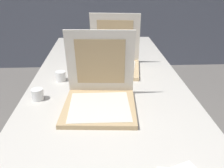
{
  "coord_description": "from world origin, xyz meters",
  "views": [
    {
      "loc": [
        -0.04,
        -0.77,
        1.35
      ],
      "look_at": [
        0.02,
        0.46,
        0.79
      ],
      "focal_mm": 39.23,
      "sensor_mm": 36.0,
      "label": 1
    }
  ],
  "objects_px": {
    "cup_white_mid": "(61,76)",
    "cup_white_near_center": "(38,94)",
    "pizza_box_middle": "(114,62)",
    "table": "(108,88)",
    "pizza_box_front": "(100,97)"
  },
  "relations": [
    {
      "from": "cup_white_mid",
      "to": "cup_white_near_center",
      "type": "height_order",
      "value": "same"
    },
    {
      "from": "pizza_box_middle",
      "to": "cup_white_mid",
      "type": "relative_size",
      "value": 6.36
    },
    {
      "from": "table",
      "to": "cup_white_near_center",
      "type": "relative_size",
      "value": 36.28
    },
    {
      "from": "table",
      "to": "cup_white_near_center",
      "type": "distance_m",
      "value": 0.45
    },
    {
      "from": "table",
      "to": "cup_white_mid",
      "type": "distance_m",
      "value": 0.3
    },
    {
      "from": "pizza_box_front",
      "to": "cup_white_near_center",
      "type": "height_order",
      "value": "pizza_box_front"
    },
    {
      "from": "cup_white_mid",
      "to": "cup_white_near_center",
      "type": "relative_size",
      "value": 1.0
    },
    {
      "from": "cup_white_mid",
      "to": "cup_white_near_center",
      "type": "xyz_separation_m",
      "value": [
        -0.09,
        -0.25,
        0.0
      ]
    },
    {
      "from": "pizza_box_middle",
      "to": "cup_white_near_center",
      "type": "height_order",
      "value": "pizza_box_middle"
    },
    {
      "from": "pizza_box_front",
      "to": "cup_white_mid",
      "type": "height_order",
      "value": "pizza_box_front"
    },
    {
      "from": "cup_white_mid",
      "to": "cup_white_near_center",
      "type": "distance_m",
      "value": 0.26
    },
    {
      "from": "pizza_box_middle",
      "to": "cup_white_mid",
      "type": "xyz_separation_m",
      "value": [
        -0.34,
        -0.19,
        -0.02
      ]
    },
    {
      "from": "pizza_box_middle",
      "to": "cup_white_near_center",
      "type": "distance_m",
      "value": 0.62
    },
    {
      "from": "pizza_box_front",
      "to": "pizza_box_middle",
      "type": "bearing_deg",
      "value": 82.88
    },
    {
      "from": "cup_white_mid",
      "to": "pizza_box_front",
      "type": "bearing_deg",
      "value": -54.05
    }
  ]
}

